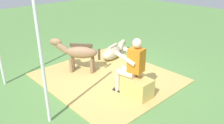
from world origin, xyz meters
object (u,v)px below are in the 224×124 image
at_px(hay_bale, 137,87).
at_px(pony_lying, 113,52).
at_px(person_seated, 131,64).
at_px(tent_pole_left, 41,58).
at_px(pony_standing, 78,52).

distance_m(hay_bale, pony_lying, 2.33).
distance_m(person_seated, tent_pole_left, 1.95).
height_order(hay_bale, person_seated, person_seated).
bearing_deg(tent_pole_left, hay_bale, -106.38).
bearing_deg(hay_bale, pony_standing, 6.01).
bearing_deg(person_seated, pony_standing, 5.85).
relative_size(hay_bale, person_seated, 0.50).
bearing_deg(tent_pole_left, pony_lying, -64.33).
bearing_deg(pony_standing, hay_bale, -173.99).
bearing_deg(hay_bale, pony_lying, -30.64).
height_order(hay_bale, tent_pole_left, tent_pole_left).
xyz_separation_m(hay_bale, pony_lying, (2.00, -1.19, -0.04)).
xyz_separation_m(pony_lying, tent_pole_left, (-1.46, 3.04, 1.09)).
distance_m(pony_standing, pony_lying, 1.44).
xyz_separation_m(hay_bale, tent_pole_left, (0.54, 1.85, 1.05)).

